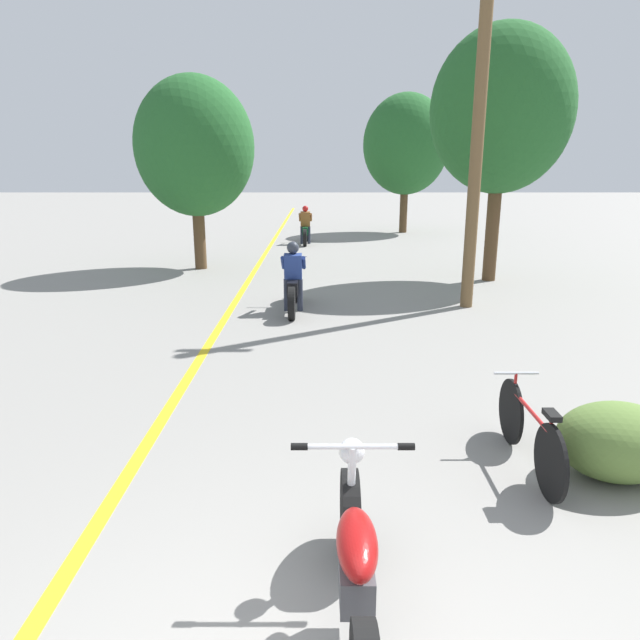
# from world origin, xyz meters

# --- Properties ---
(lane_stripe_center) EXTENTS (0.14, 48.00, 0.01)m
(lane_stripe_center) POSITION_xyz_m (-1.70, 12.84, 0.00)
(lane_stripe_center) COLOR yellow
(lane_stripe_center) RESTS_ON ground
(utility_pole) EXTENTS (1.10, 0.24, 6.97)m
(utility_pole) POSITION_xyz_m (3.03, 9.22, 3.58)
(utility_pole) COLOR brown
(utility_pole) RESTS_ON ground
(roadside_tree_right_near) EXTENTS (3.28, 2.96, 5.88)m
(roadside_tree_right_near) POSITION_xyz_m (4.27, 11.96, 3.97)
(roadside_tree_right_near) COLOR #513A23
(roadside_tree_right_near) RESTS_ON ground
(roadside_tree_right_far) EXTENTS (3.52, 3.17, 5.63)m
(roadside_tree_right_far) POSITION_xyz_m (3.61, 22.48, 3.59)
(roadside_tree_right_far) COLOR #513A23
(roadside_tree_right_far) RESTS_ON ground
(roadside_tree_left) EXTENTS (3.14, 2.82, 5.04)m
(roadside_tree_left) POSITION_xyz_m (-3.22, 13.63, 3.22)
(roadside_tree_left) COLOR #513A23
(roadside_tree_left) RESTS_ON ground
(roadside_bush) EXTENTS (1.10, 0.88, 0.70)m
(roadside_bush) POSITION_xyz_m (2.76, 2.69, 0.35)
(roadside_bush) COLOR #5B7A38
(roadside_bush) RESTS_ON ground
(motorcycle_foreground) EXTENTS (0.81, 2.10, 1.01)m
(motorcycle_foreground) POSITION_xyz_m (0.29, 0.88, 0.43)
(motorcycle_foreground) COLOR black
(motorcycle_foreground) RESTS_ON ground
(motorcycle_rider_lead) EXTENTS (0.50, 2.06, 1.35)m
(motorcycle_rider_lead) POSITION_xyz_m (-0.45, 8.91, 0.52)
(motorcycle_rider_lead) COLOR black
(motorcycle_rider_lead) RESTS_ON ground
(motorcycle_rider_far) EXTENTS (0.50, 2.10, 1.36)m
(motorcycle_rider_far) POSITION_xyz_m (-0.46, 18.87, 0.51)
(motorcycle_rider_far) COLOR black
(motorcycle_rider_far) RESTS_ON ground
(bicycle_parked) EXTENTS (0.44, 1.71, 0.78)m
(bicycle_parked) POSITION_xyz_m (2.02, 2.84, 0.36)
(bicycle_parked) COLOR black
(bicycle_parked) RESTS_ON ground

